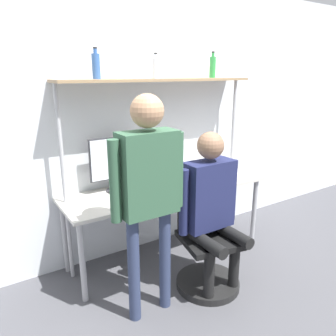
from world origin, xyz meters
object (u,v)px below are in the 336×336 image
Objects in this scene: person_standing at (148,181)px; bottle_clear at (156,68)px; cell_phone at (200,184)px; bottle_blue at (96,66)px; office_chair at (207,255)px; person_seated at (212,200)px; bottle_green at (213,67)px; monitor at (114,161)px; laptop at (170,180)px.

bottle_clear reaches higher than person_standing.
bottle_blue is (-0.92, 0.27, 1.14)m from cell_phone.
office_chair is 0.54m from person_seated.
bottle_green is at bearing 51.77° from person_seated.
monitor reaches higher than office_chair.
office_chair is at bearing 4.25° from person_standing.
bottle_green is (0.63, 0.80, 1.07)m from person_seated.
person_standing is at bearing -96.89° from monitor.
cell_phone is at bearing 30.91° from person_standing.
bottle_blue is at bearing 165.25° from laptop.
office_chair is at bearing -49.87° from bottle_blue.
monitor is 1.19m from office_chair.
bottle_blue is at bearing 130.13° from office_chair.
person_standing is at bearing 179.97° from person_seated.
person_seated is 0.65m from person_standing.
cell_phone is at bearing -19.71° from laptop.
person_standing is (-0.88, -0.53, 0.34)m from cell_phone.
cell_phone is 0.59× the size of bottle_blue.
person_standing is at bearing -133.21° from laptop.
bottle_blue is (-0.63, 0.17, 1.07)m from laptop.
monitor is 0.99m from person_seated.
monitor is 0.95m from bottle_clear.
monitor reaches higher than laptop.
person_seated is at bearing -118.80° from cell_phone.
person_seated is 1.47m from bottle_blue.
bottle_clear is (-0.34, 0.27, 1.13)m from cell_phone.
person_standing is 1.13m from bottle_blue.
laptop is 1.07m from bottle_clear.
person_standing is at bearing -87.56° from bottle_blue.
cell_phone is (0.78, -0.30, -0.29)m from monitor.
person_seated is 1.32m from bottle_clear.
monitor is 0.89m from cell_phone.
bottle_green is (0.34, 0.27, 1.14)m from cell_phone.
cell_phone is 1.09m from person_standing.
bottle_green is (0.68, 0.00, 0.01)m from bottle_clear.
monitor is at bearing 176.60° from bottle_clear.
cell_phone is 0.58× the size of bottle_green.
office_chair is (0.01, -0.59, -0.53)m from laptop.
person_standing reaches higher than laptop.
laptop is at bearing -165.22° from bottle_green.
person_standing reaches higher than person_seated.
person_seated reaches higher than laptop.
laptop is 0.22× the size of person_seated.
person_seated reaches higher than cell_phone.
bottle_green reaches higher than person_standing.
office_chair is 0.67× the size of person_seated.
bottle_blue is at bearing 180.00° from bottle_clear.
office_chair is 1.01m from person_standing.
bottle_blue is (-0.13, -0.03, 0.85)m from monitor.
laptop is at bearing 90.65° from office_chair.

